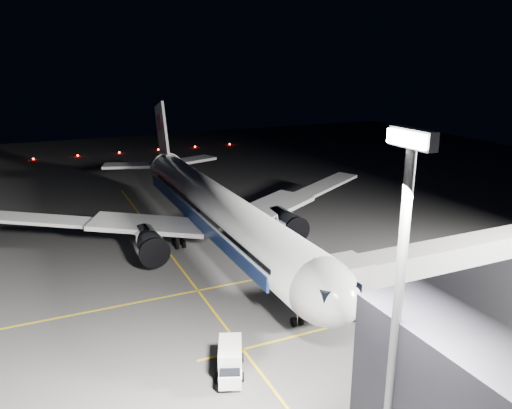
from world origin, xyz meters
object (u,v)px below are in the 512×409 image
object	(u,v)px
jet_bridge	(463,253)
safety_cone_c	(296,222)
airliner	(215,208)
floodlight_mast_south	(397,314)
safety_cone_b	(251,246)
service_truck	(230,360)
safety_cone_a	(243,239)
baggage_tug	(249,217)

from	to	relation	value
jet_bridge	safety_cone_c	xyz separation A→B (m)	(-26.96, -4.14, -4.32)
safety_cone_c	jet_bridge	bearing A→B (deg)	8.73
airliner	safety_cone_c	bearing A→B (deg)	105.60
floodlight_mast_south	safety_cone_b	bearing A→B (deg)	165.52
floodlight_mast_south	safety_cone_b	xyz separation A→B (m)	(-38.78, 10.01, -12.09)
service_truck	safety_cone_a	size ratio (longest dim) A/B	7.93
jet_bridge	safety_cone_c	world-z (taller)	jet_bridge
safety_cone_a	safety_cone_b	size ratio (longest dim) A/B	1.10
baggage_tug	floodlight_mast_south	bearing A→B (deg)	-27.33
safety_cone_c	airliner	bearing A→B (deg)	-74.40
service_truck	jet_bridge	bearing A→B (deg)	118.11
service_truck	baggage_tug	xyz separation A→B (m)	(-33.20, 16.18, -0.41)
airliner	baggage_tug	size ratio (longest dim) A/B	21.70
airliner	safety_cone_c	xyz separation A→B (m)	(-3.89, 13.92, -4.90)
safety_cone_a	service_truck	bearing A→B (deg)	-24.92
jet_bridge	safety_cone_c	distance (m)	27.62
baggage_tug	safety_cone_c	distance (m)	6.90
airliner	baggage_tug	xyz separation A→B (m)	(-7.38, 7.99, -4.33)
floodlight_mast_south	service_truck	world-z (taller)	floodlight_mast_south
safety_cone_a	safety_cone_b	world-z (taller)	safety_cone_a
airliner	safety_cone_a	bearing A→B (deg)	95.76
floodlight_mast_south	safety_cone_a	distance (m)	44.34
baggage_tug	safety_cone_c	xyz separation A→B (m)	(3.49, 5.92, -0.58)
floodlight_mast_south	baggage_tug	distance (m)	51.74
jet_bridge	safety_cone_a	world-z (taller)	jet_bridge
floodlight_mast_south	safety_cone_c	xyz separation A→B (m)	(-44.96, 19.93, -12.11)
floodlight_mast_south	safety_cone_c	size ratio (longest dim) A/B	39.37
safety_cone_c	safety_cone_b	bearing A→B (deg)	-58.05
jet_bridge	service_truck	distance (m)	26.60
baggage_tug	safety_cone_b	xyz separation A→B (m)	(9.67, -3.99, -0.56)
safety_cone_b	service_truck	bearing A→B (deg)	-27.38
airliner	safety_cone_c	size ratio (longest dim) A/B	116.92
service_truck	safety_cone_c	distance (m)	37.04
baggage_tug	safety_cone_a	xyz separation A→B (m)	(6.97, -3.99, -0.53)
floodlight_mast_south	service_truck	distance (m)	19.00
floodlight_mast_south	service_truck	bearing A→B (deg)	-171.89
baggage_tug	safety_cone_b	world-z (taller)	baggage_tug
jet_bridge	service_truck	bearing A→B (deg)	-84.02
baggage_tug	airliner	bearing A→B (deg)	-58.51
safety_cone_a	safety_cone_c	size ratio (longest dim) A/B	1.17
service_truck	baggage_tug	size ratio (longest dim) A/B	1.72
service_truck	safety_cone_b	size ratio (longest dim) A/B	8.73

